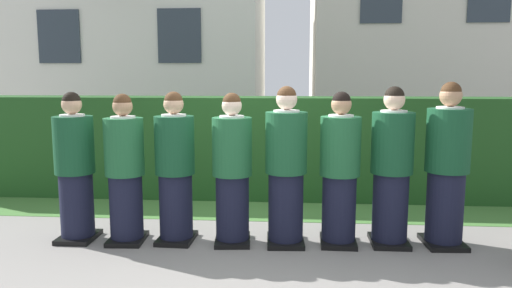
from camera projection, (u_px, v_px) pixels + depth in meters
ground_plane at (256, 242)px, 5.17m from camera, size 60.00×60.00×0.00m
student_front_row_0 at (75, 171)px, 5.16m from camera, size 0.41×0.50×1.58m
student_front_row_1 at (125, 173)px, 5.10m from camera, size 0.41×0.47×1.57m
student_front_row_2 at (175, 171)px, 5.11m from camera, size 0.41×0.47×1.59m
student_front_row_3 at (232, 173)px, 5.06m from camera, size 0.41×0.51×1.58m
student_front_row_4 at (286, 170)px, 5.03m from camera, size 0.43×0.53×1.64m
student_front_row_5 at (340, 173)px, 5.03m from camera, size 0.41×0.46×1.59m
student_front_row_6 at (392, 170)px, 5.02m from camera, size 0.43×0.47×1.64m
student_front_row_7 at (447, 169)px, 4.98m from camera, size 0.44×0.54×1.69m
hedge at (266, 147)px, 7.03m from camera, size 9.48×0.70×1.45m
school_building_main at (144, 23)px, 11.79m from camera, size 6.02×3.67×5.82m
school_building_annex at (412, 3)px, 12.63m from camera, size 5.37×4.52×7.05m
lawn_strip at (263, 211)px, 6.34m from camera, size 9.48×0.90×0.01m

